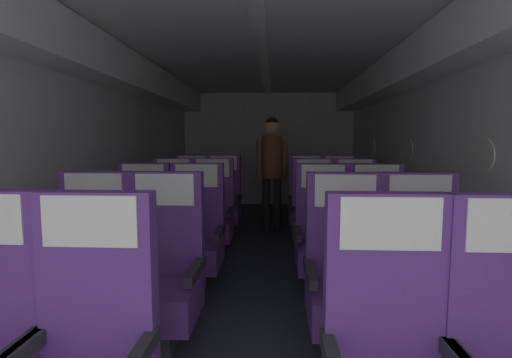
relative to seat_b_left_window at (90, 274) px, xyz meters
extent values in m
cube|color=#2D3342|center=(1.02, 1.41, -0.47)|extent=(3.66, 8.27, 0.02)
cube|color=silver|center=(-0.71, 1.41, 0.68)|extent=(0.08, 7.87, 2.27)
cube|color=silver|center=(2.75, 1.41, 0.68)|extent=(0.08, 7.87, 2.27)
cube|color=silver|center=(1.02, 1.41, 1.81)|extent=(3.54, 7.87, 0.06)
cube|color=silver|center=(1.02, 5.37, 0.68)|extent=(3.54, 0.06, 2.27)
cube|color=white|center=(-0.49, 1.41, 1.59)|extent=(0.36, 7.55, 0.36)
cube|color=white|center=(2.53, 1.41, 1.59)|extent=(0.36, 7.55, 0.36)
cube|color=white|center=(1.02, 1.41, 1.77)|extent=(0.12, 7.08, 0.02)
cylinder|color=white|center=(2.70, 0.63, 0.72)|extent=(0.01, 0.26, 0.26)
cylinder|color=white|center=(2.70, 2.20, 0.72)|extent=(0.01, 0.26, 0.26)
cylinder|color=white|center=(2.70, 3.77, 0.72)|extent=(0.01, 0.26, 0.26)
cube|color=#28282D|center=(0.21, -0.99, 0.06)|extent=(0.05, 0.41, 0.06)
cube|color=#5B3384|center=(0.45, -0.81, 0.30)|extent=(0.46, 0.09, 0.67)
cube|color=silver|center=(0.45, -0.85, 0.53)|extent=(0.37, 0.01, 0.20)
cube|color=#5B3384|center=(2.04, -0.80, 0.30)|extent=(0.46, 0.09, 0.67)
cube|color=#5B3384|center=(1.59, -0.79, 0.30)|extent=(0.46, 0.09, 0.67)
cube|color=silver|center=(1.59, -0.84, 0.53)|extent=(0.37, 0.01, 0.20)
cube|color=#38383D|center=(0.00, -0.07, -0.35)|extent=(0.17, 0.18, 0.21)
cube|color=#5B3384|center=(0.00, -0.07, -0.14)|extent=(0.46, 0.49, 0.21)
cube|color=#5B3384|center=(0.00, 0.14, 0.30)|extent=(0.46, 0.09, 0.67)
cube|color=#28282D|center=(0.22, -0.07, 0.06)|extent=(0.05, 0.41, 0.06)
cube|color=#28282D|center=(-0.22, -0.07, 0.06)|extent=(0.05, 0.41, 0.06)
cube|color=silver|center=(0.00, 0.09, 0.53)|extent=(0.37, 0.01, 0.20)
cube|color=#38383D|center=(0.46, -0.07, -0.35)|extent=(0.17, 0.18, 0.21)
cube|color=#5B3384|center=(0.46, -0.07, -0.14)|extent=(0.46, 0.49, 0.21)
cube|color=#5B3384|center=(0.46, 0.13, 0.30)|extent=(0.46, 0.09, 0.67)
cube|color=#28282D|center=(0.68, -0.07, 0.06)|extent=(0.05, 0.41, 0.06)
cube|color=#28282D|center=(0.24, -0.07, 0.06)|extent=(0.05, 0.41, 0.06)
cube|color=silver|center=(0.46, 0.08, 0.53)|extent=(0.37, 0.01, 0.20)
cube|color=#38383D|center=(2.05, -0.06, -0.35)|extent=(0.17, 0.18, 0.21)
cube|color=#5B3384|center=(2.05, -0.06, -0.14)|extent=(0.46, 0.49, 0.21)
cube|color=#5B3384|center=(2.05, 0.14, 0.30)|extent=(0.46, 0.09, 0.67)
cube|color=#28282D|center=(2.27, -0.06, 0.06)|extent=(0.05, 0.41, 0.06)
cube|color=#28282D|center=(1.82, -0.06, 0.06)|extent=(0.05, 0.41, 0.06)
cube|color=silver|center=(2.05, 0.09, 0.53)|extent=(0.37, 0.01, 0.20)
cube|color=#38383D|center=(1.59, -0.07, -0.35)|extent=(0.17, 0.18, 0.21)
cube|color=#5B3384|center=(1.59, -0.07, -0.14)|extent=(0.46, 0.49, 0.21)
cube|color=#5B3384|center=(1.59, 0.13, 0.30)|extent=(0.46, 0.09, 0.67)
cube|color=#28282D|center=(1.81, -0.07, 0.06)|extent=(0.05, 0.41, 0.06)
cube|color=#28282D|center=(1.37, -0.07, 0.06)|extent=(0.05, 0.41, 0.06)
cube|color=silver|center=(1.59, 0.08, 0.53)|extent=(0.37, 0.01, 0.20)
cube|color=#38383D|center=(-0.01, 0.87, -0.35)|extent=(0.17, 0.18, 0.21)
cube|color=#5B3384|center=(-0.01, 0.87, -0.14)|extent=(0.46, 0.49, 0.21)
cube|color=#5B3384|center=(-0.01, 1.07, 0.30)|extent=(0.46, 0.09, 0.67)
cube|color=#28282D|center=(0.21, 0.87, 0.06)|extent=(0.05, 0.41, 0.06)
cube|color=#28282D|center=(-0.23, 0.87, 0.06)|extent=(0.05, 0.41, 0.06)
cube|color=silver|center=(-0.01, 1.02, 0.53)|extent=(0.37, 0.01, 0.20)
cube|color=#38383D|center=(0.47, 0.87, -0.35)|extent=(0.17, 0.18, 0.21)
cube|color=#5B3384|center=(0.47, 0.87, -0.14)|extent=(0.46, 0.49, 0.21)
cube|color=#5B3384|center=(0.47, 1.07, 0.30)|extent=(0.46, 0.09, 0.67)
cube|color=#28282D|center=(0.69, 0.87, 0.06)|extent=(0.05, 0.41, 0.06)
cube|color=#28282D|center=(0.24, 0.87, 0.06)|extent=(0.05, 0.41, 0.06)
cube|color=silver|center=(0.47, 1.02, 0.53)|extent=(0.37, 0.01, 0.20)
cube|color=#38383D|center=(2.03, 0.88, -0.35)|extent=(0.17, 0.18, 0.21)
cube|color=#5B3384|center=(2.03, 0.88, -0.14)|extent=(0.46, 0.49, 0.21)
cube|color=#5B3384|center=(2.03, 1.08, 0.30)|extent=(0.46, 0.09, 0.67)
cube|color=#28282D|center=(2.26, 0.88, 0.06)|extent=(0.05, 0.41, 0.06)
cube|color=#28282D|center=(1.81, 0.88, 0.06)|extent=(0.05, 0.41, 0.06)
cube|color=silver|center=(2.03, 1.03, 0.53)|extent=(0.37, 0.01, 0.20)
cube|color=#38383D|center=(1.57, 0.88, -0.35)|extent=(0.17, 0.18, 0.21)
cube|color=#5B3384|center=(1.57, 0.88, -0.14)|extent=(0.46, 0.49, 0.21)
cube|color=#5B3384|center=(1.57, 1.08, 0.30)|extent=(0.46, 0.09, 0.67)
cube|color=#28282D|center=(1.80, 0.88, 0.06)|extent=(0.05, 0.41, 0.06)
cube|color=#28282D|center=(1.35, 0.88, 0.06)|extent=(0.05, 0.41, 0.06)
cube|color=silver|center=(1.57, 1.03, 0.53)|extent=(0.37, 0.01, 0.20)
cube|color=#38383D|center=(0.00, 1.82, -0.35)|extent=(0.17, 0.18, 0.21)
cube|color=#753D8E|center=(0.00, 1.82, -0.14)|extent=(0.46, 0.49, 0.21)
cube|color=#753D8E|center=(0.00, 2.02, 0.30)|extent=(0.46, 0.09, 0.67)
cube|color=#28282D|center=(0.22, 1.82, 0.06)|extent=(0.05, 0.41, 0.06)
cube|color=#28282D|center=(-0.22, 1.82, 0.06)|extent=(0.05, 0.41, 0.06)
cube|color=silver|center=(0.00, 1.97, 0.53)|extent=(0.37, 0.01, 0.20)
cube|color=#38383D|center=(0.45, 1.80, -0.35)|extent=(0.17, 0.18, 0.21)
cube|color=#753D8E|center=(0.45, 1.80, -0.14)|extent=(0.46, 0.49, 0.21)
cube|color=#753D8E|center=(0.45, 2.00, 0.30)|extent=(0.46, 0.09, 0.67)
cube|color=#28282D|center=(0.68, 1.80, 0.06)|extent=(0.05, 0.41, 0.06)
cube|color=#28282D|center=(0.23, 1.80, 0.06)|extent=(0.05, 0.41, 0.06)
cube|color=silver|center=(0.45, 1.96, 0.53)|extent=(0.37, 0.01, 0.20)
cube|color=#38383D|center=(2.05, 1.81, -0.35)|extent=(0.17, 0.18, 0.21)
cube|color=#753D8E|center=(2.05, 1.81, -0.14)|extent=(0.46, 0.49, 0.21)
cube|color=#753D8E|center=(2.05, 2.01, 0.30)|extent=(0.46, 0.09, 0.67)
cube|color=#28282D|center=(2.27, 1.81, 0.06)|extent=(0.05, 0.41, 0.06)
cube|color=#28282D|center=(1.83, 1.81, 0.06)|extent=(0.05, 0.41, 0.06)
cube|color=silver|center=(2.05, 1.96, 0.53)|extent=(0.37, 0.01, 0.20)
cube|color=#38383D|center=(1.59, 1.80, -0.35)|extent=(0.17, 0.18, 0.21)
cube|color=#753D8E|center=(1.59, 1.80, -0.14)|extent=(0.46, 0.49, 0.21)
cube|color=#753D8E|center=(1.59, 2.01, 0.30)|extent=(0.46, 0.09, 0.67)
cube|color=#28282D|center=(1.81, 1.80, 0.06)|extent=(0.05, 0.41, 0.06)
cube|color=#28282D|center=(1.36, 1.80, 0.06)|extent=(0.05, 0.41, 0.06)
cube|color=silver|center=(1.59, 1.96, 0.53)|extent=(0.37, 0.01, 0.20)
cube|color=#38383D|center=(0.00, 2.76, -0.35)|extent=(0.17, 0.18, 0.21)
cube|color=#753D8E|center=(0.00, 2.76, -0.14)|extent=(0.46, 0.49, 0.21)
cube|color=#753D8E|center=(0.00, 2.96, 0.30)|extent=(0.46, 0.09, 0.67)
cube|color=#28282D|center=(0.22, 2.76, 0.06)|extent=(0.05, 0.41, 0.06)
cube|color=#28282D|center=(-0.22, 2.76, 0.06)|extent=(0.05, 0.41, 0.06)
cube|color=silver|center=(0.00, 2.91, 0.53)|extent=(0.37, 0.01, 0.20)
cube|color=#38383D|center=(0.45, 2.74, -0.35)|extent=(0.17, 0.18, 0.21)
cube|color=#753D8E|center=(0.45, 2.74, -0.14)|extent=(0.46, 0.49, 0.21)
cube|color=#753D8E|center=(0.45, 2.95, 0.30)|extent=(0.46, 0.09, 0.67)
cube|color=#28282D|center=(0.67, 2.74, 0.06)|extent=(0.05, 0.41, 0.06)
cube|color=#28282D|center=(0.23, 2.74, 0.06)|extent=(0.05, 0.41, 0.06)
cube|color=silver|center=(0.45, 2.90, 0.53)|extent=(0.37, 0.01, 0.20)
cube|color=#38383D|center=(2.04, 2.75, -0.35)|extent=(0.17, 0.18, 0.21)
cube|color=#753D8E|center=(2.04, 2.75, -0.14)|extent=(0.46, 0.49, 0.21)
cube|color=#753D8E|center=(2.04, 2.95, 0.30)|extent=(0.46, 0.09, 0.67)
cube|color=#28282D|center=(2.26, 2.75, 0.06)|extent=(0.05, 0.41, 0.06)
cube|color=#28282D|center=(1.82, 2.75, 0.06)|extent=(0.05, 0.41, 0.06)
cube|color=silver|center=(2.04, 2.90, 0.53)|extent=(0.37, 0.01, 0.20)
cube|color=#38383D|center=(1.59, 2.74, -0.35)|extent=(0.17, 0.18, 0.21)
cube|color=#753D8E|center=(1.59, 2.74, -0.14)|extent=(0.46, 0.49, 0.21)
cube|color=#753D8E|center=(1.59, 2.94, 0.30)|extent=(0.46, 0.09, 0.67)
cube|color=#28282D|center=(1.81, 2.74, 0.06)|extent=(0.05, 0.41, 0.06)
cube|color=#28282D|center=(1.36, 2.74, 0.06)|extent=(0.05, 0.41, 0.06)
cube|color=silver|center=(1.59, 2.89, 0.53)|extent=(0.37, 0.01, 0.20)
cylinder|color=black|center=(1.04, 3.05, -0.07)|extent=(0.11, 0.11, 0.76)
cylinder|color=black|center=(1.20, 3.05, -0.07)|extent=(0.11, 0.11, 0.76)
cylinder|color=brown|center=(1.12, 3.05, 0.61)|extent=(0.28, 0.28, 0.60)
cylinder|color=brown|center=(0.94, 3.05, 0.58)|extent=(0.07, 0.07, 0.51)
cylinder|color=brown|center=(1.30, 3.05, 0.58)|extent=(0.07, 0.07, 0.51)
sphere|color=tan|center=(1.12, 3.05, 1.03)|extent=(0.22, 0.22, 0.22)
sphere|color=black|center=(1.12, 3.05, 1.07)|extent=(0.18, 0.18, 0.18)
camera|label=1|loc=(1.15, -2.22, 0.83)|focal=26.24mm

